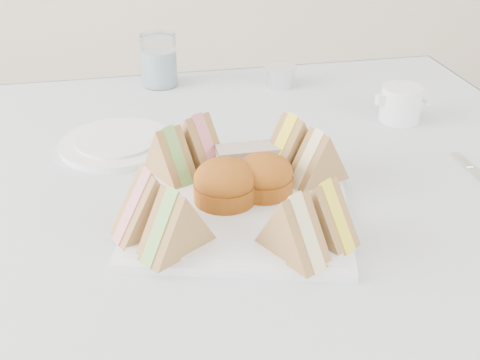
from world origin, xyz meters
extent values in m
cube|color=#B0B6C2|center=(0.00, 0.00, 0.74)|extent=(1.02, 1.02, 0.01)
cube|color=white|center=(-0.07, -0.07, 0.75)|extent=(0.36, 0.36, 0.01)
cylinder|color=#9E4911|center=(-0.08, -0.06, 0.79)|extent=(0.10, 0.10, 0.06)
cylinder|color=#9E4911|center=(-0.03, -0.05, 0.79)|extent=(0.09, 0.09, 0.06)
cube|color=beige|center=(-0.04, 0.01, 0.78)|extent=(0.09, 0.04, 0.04)
cylinder|color=white|center=(-0.23, 0.17, 0.75)|extent=(0.25, 0.25, 0.01)
cylinder|color=white|center=(-0.13, 0.44, 0.80)|extent=(0.08, 0.08, 0.11)
cylinder|color=silver|center=(0.11, 0.39, 0.76)|extent=(0.09, 0.09, 0.04)
cylinder|color=white|center=(0.28, 0.17, 0.78)|extent=(0.08, 0.08, 0.06)
camera|label=1|loc=(-0.21, -0.76, 1.20)|focal=45.00mm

